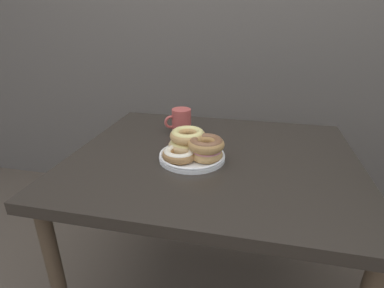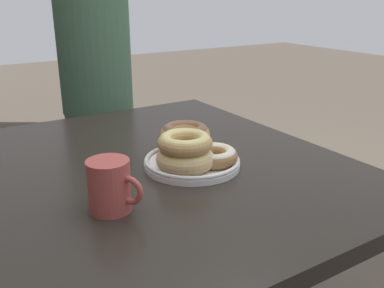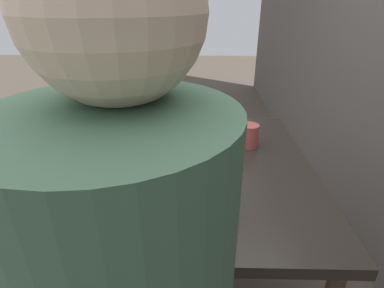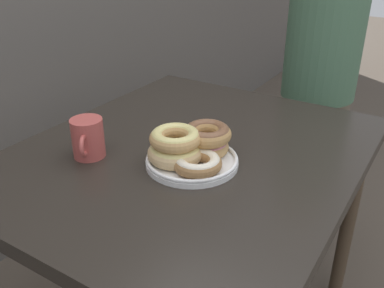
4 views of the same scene
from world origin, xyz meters
name	(u,v)px [view 2 (image 2 of 4)]	position (x,y,z in m)	size (l,w,h in m)	color
dining_table	(161,190)	(0.00, 0.18, 0.68)	(1.06, 0.88, 0.76)	#28231E
donut_plate	(190,150)	(-0.07, 0.14, 0.80)	(0.27, 0.26, 0.10)	white
coffee_mug	(110,185)	(-0.18, 0.39, 0.81)	(0.11, 0.09, 0.11)	#B74C47
person_figure	(97,94)	(0.80, 0.06, 0.77)	(0.34, 0.29, 1.47)	brown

